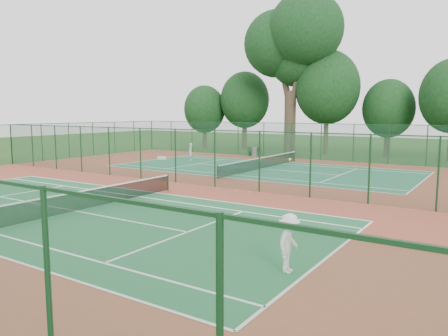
{
  "coord_description": "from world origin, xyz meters",
  "views": [
    {
      "loc": [
        16.36,
        -21.79,
        4.56
      ],
      "look_at": [
        3.84,
        -2.52,
        1.6
      ],
      "focal_mm": 35.0,
      "sensor_mm": 36.0,
      "label": 1
    }
  ],
  "objects_px": {
    "player_far": "(190,152)",
    "trash_bin": "(255,152)",
    "bench": "(254,151)",
    "big_tree": "(293,42)",
    "player_near": "(289,243)",
    "kit_bag": "(162,158)"
  },
  "relations": [
    {
      "from": "player_far",
      "to": "trash_bin",
      "type": "distance_m",
      "value": 7.23
    },
    {
      "from": "bench",
      "to": "big_tree",
      "type": "distance_m",
      "value": 12.51
    },
    {
      "from": "trash_bin",
      "to": "bench",
      "type": "relative_size",
      "value": 0.62
    },
    {
      "from": "big_tree",
      "to": "player_far",
      "type": "bearing_deg",
      "value": -113.7
    },
    {
      "from": "player_near",
      "to": "bench",
      "type": "distance_m",
      "value": 32.91
    },
    {
      "from": "kit_bag",
      "to": "player_near",
      "type": "bearing_deg",
      "value": -66.1
    },
    {
      "from": "player_near",
      "to": "kit_bag",
      "type": "bearing_deg",
      "value": 42.68
    },
    {
      "from": "player_near",
      "to": "big_tree",
      "type": "distance_m",
      "value": 37.67
    },
    {
      "from": "kit_bag",
      "to": "big_tree",
      "type": "bearing_deg",
      "value": 32.68
    },
    {
      "from": "kit_bag",
      "to": "big_tree",
      "type": "relative_size",
      "value": 0.05
    },
    {
      "from": "player_near",
      "to": "trash_bin",
      "type": "xyz_separation_m",
      "value": [
        -16.52,
        27.76,
        -0.36
      ]
    },
    {
      "from": "player_far",
      "to": "trash_bin",
      "type": "relative_size",
      "value": 1.66
    },
    {
      "from": "bench",
      "to": "big_tree",
      "type": "xyz_separation_m",
      "value": [
        2.1,
        4.57,
        11.46
      ]
    },
    {
      "from": "big_tree",
      "to": "bench",
      "type": "bearing_deg",
      "value": -114.68
    },
    {
      "from": "player_far",
      "to": "bench",
      "type": "distance_m",
      "value": 7.53
    },
    {
      "from": "player_near",
      "to": "kit_bag",
      "type": "height_order",
      "value": "player_near"
    },
    {
      "from": "player_far",
      "to": "bench",
      "type": "height_order",
      "value": "player_far"
    },
    {
      "from": "player_far",
      "to": "big_tree",
      "type": "relative_size",
      "value": 0.1
    },
    {
      "from": "player_near",
      "to": "player_far",
      "type": "relative_size",
      "value": 1.03
    },
    {
      "from": "trash_bin",
      "to": "kit_bag",
      "type": "distance_m",
      "value": 9.45
    },
    {
      "from": "player_far",
      "to": "big_tree",
      "type": "xyz_separation_m",
      "value": [
        5.05,
        11.5,
        11.12
      ]
    },
    {
      "from": "player_far",
      "to": "kit_bag",
      "type": "distance_m",
      "value": 3.12
    }
  ]
}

